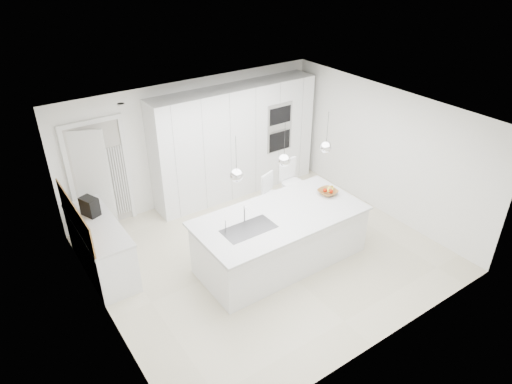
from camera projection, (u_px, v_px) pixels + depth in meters
floor at (266, 253)px, 7.99m from camera, size 5.50×5.50×0.00m
wall_back at (194, 141)px, 9.16m from camera, size 5.50×0.00×5.50m
wall_left at (98, 250)px, 6.02m from camera, size 0.00×5.00×5.00m
ceiling at (267, 118)px, 6.75m from camera, size 5.50×5.50×0.00m
tall_cabinets at (236, 141)px, 9.39m from camera, size 3.60×0.60×2.30m
oven_stack at (280, 128)px, 9.51m from camera, size 0.62×0.04×1.05m
doorway_frame at (100, 177)px, 8.29m from camera, size 1.11×0.08×2.13m
hallway_door at (87, 183)px, 8.14m from camera, size 0.76×0.38×2.00m
radiator at (119, 181)px, 8.53m from camera, size 0.32×0.04×1.40m
left_base_cabinets at (101, 247)px, 7.43m from camera, size 0.60×1.80×0.86m
left_worktop at (96, 224)px, 7.21m from camera, size 0.62×1.82×0.04m
oak_backsplash at (74, 216)px, 6.93m from camera, size 0.02×1.80×0.50m
island_base at (281, 240)px, 7.62m from camera, size 2.80×1.20×0.86m
island_worktop at (280, 216)px, 7.43m from camera, size 2.84×1.40×0.04m
island_sink at (249, 233)px, 7.10m from camera, size 0.84×0.44×0.18m
island_tap at (244, 214)px, 7.15m from camera, size 0.02×0.02×0.30m
pendant_left at (237, 175)px, 6.47m from camera, size 0.20×0.20×0.20m
pendant_mid at (284, 160)px, 6.89m from camera, size 0.20×0.20×0.20m
pendant_right at (326, 147)px, 7.30m from camera, size 0.20×0.20×0.20m
fruit_bowl at (328, 192)px, 7.98m from camera, size 0.35×0.35×0.08m
espresso_machine at (90, 206)px, 7.34m from camera, size 0.28×0.34×0.31m
bar_stool_left at (271, 203)px, 8.43m from camera, size 0.51×0.59×1.09m
bar_stool_right at (292, 191)px, 8.67m from camera, size 0.45×0.59×1.22m
apple_a at (331, 191)px, 7.94m from camera, size 0.08×0.08×0.08m
apple_b at (331, 191)px, 7.95m from camera, size 0.08×0.08×0.08m
apple_c at (325, 190)px, 7.98m from camera, size 0.07×0.07×0.07m
banana_bunch at (330, 189)px, 7.95m from camera, size 0.22×0.16×0.20m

